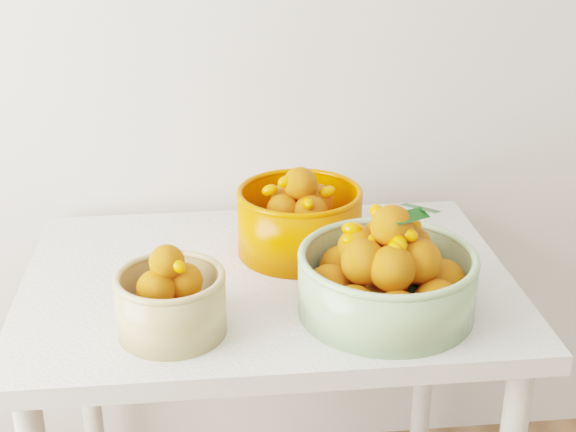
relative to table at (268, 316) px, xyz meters
name	(u,v)px	position (x,y,z in m)	size (l,w,h in m)	color
table	(268,316)	(0.00, 0.00, 0.00)	(1.00, 0.70, 0.75)	silver
bowl_cream	(171,300)	(-0.19, -0.20, 0.16)	(0.23, 0.23, 0.17)	tan
bowl_green	(387,276)	(0.21, -0.16, 0.17)	(0.42, 0.42, 0.22)	#91B57C
bowl_orange	(300,219)	(0.08, 0.11, 0.17)	(0.36, 0.36, 0.19)	#ED4F00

